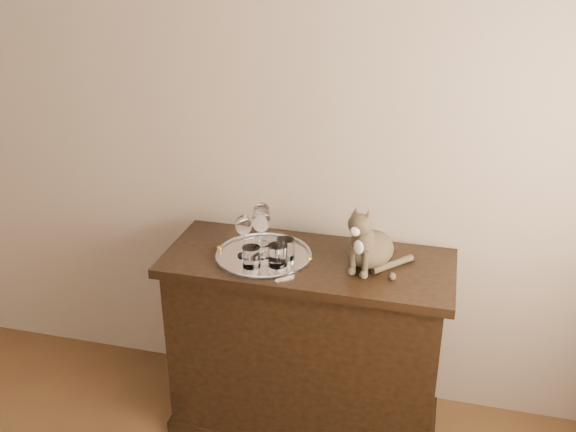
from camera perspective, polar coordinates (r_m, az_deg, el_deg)
name	(u,v)px	position (r m, az deg, el deg)	size (l,w,h in m)	color
wall_back	(193,112)	(2.92, -8.41, 9.09)	(4.00, 0.10, 2.70)	tan
sideboard	(306,344)	(2.88, 1.65, -11.34)	(1.20, 0.50, 0.85)	black
tray	(264,256)	(2.67, -2.17, -3.61)	(0.40, 0.40, 0.01)	silver
wine_glass_b	(262,224)	(2.72, -2.34, -0.68)	(0.07, 0.07, 0.19)	white
wine_glass_c	(244,236)	(2.63, -3.95, -1.78)	(0.07, 0.07, 0.18)	silver
wine_glass_d	(261,233)	(2.62, -2.38, -1.50)	(0.08, 0.08, 0.21)	white
tumbler_a	(278,255)	(2.57, -0.91, -3.52)	(0.08, 0.08, 0.09)	silver
tumbler_b	(251,257)	(2.57, -3.27, -3.64)	(0.07, 0.07, 0.08)	white
tumbler_c	(286,249)	(2.63, -0.22, -2.91)	(0.07, 0.07, 0.08)	white
cat	(371,233)	(2.57, 7.38, -1.50)	(0.28, 0.26, 0.29)	brown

